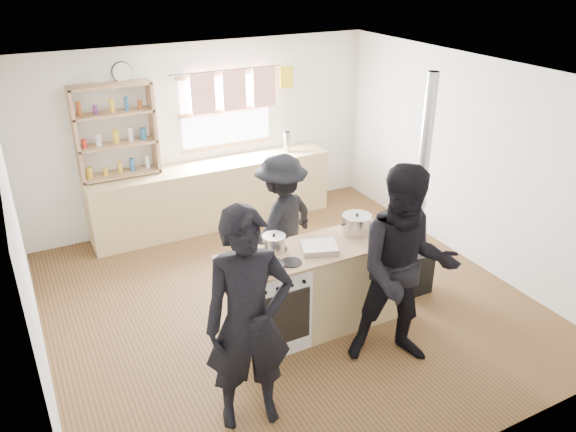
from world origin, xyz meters
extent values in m
cube|color=brown|center=(0.00, 0.00, -0.01)|extent=(5.00, 5.00, 0.01)
cube|color=tan|center=(0.00, 2.22, 0.45)|extent=(3.40, 0.55, 0.90)
cube|color=tan|center=(-1.20, 2.34, 0.94)|extent=(1.00, 0.28, 0.03)
cube|color=tan|center=(-1.20, 2.34, 1.33)|extent=(1.00, 0.28, 0.03)
cube|color=tan|center=(-1.20, 2.34, 1.74)|extent=(1.00, 0.28, 0.03)
cube|color=tan|center=(-1.20, 2.34, 2.08)|extent=(1.00, 0.28, 0.03)
cube|color=tan|center=(-1.68, 2.34, 1.50)|extent=(0.04, 0.28, 1.20)
cube|color=tan|center=(-0.72, 2.34, 1.50)|extent=(0.04, 0.28, 1.20)
cylinder|color=silver|center=(1.16, 2.22, 1.05)|extent=(0.10, 0.10, 0.29)
cube|color=silver|center=(-0.45, -0.55, 0.45)|extent=(0.60, 0.60, 0.90)
cube|color=tan|center=(0.45, -0.55, 0.45)|extent=(1.20, 0.60, 0.90)
cube|color=tan|center=(0.00, -0.55, 0.92)|extent=(1.84, 0.64, 0.03)
cylinder|color=black|center=(-0.52, -0.71, 0.96)|extent=(0.34, 0.34, 0.05)
cylinder|color=#3C6121|center=(-0.52, -0.71, 0.97)|extent=(0.23, 0.23, 0.02)
cube|color=silver|center=(0.05, -0.61, 0.96)|extent=(0.41, 0.38, 0.06)
cube|color=brown|center=(0.05, -0.61, 0.98)|extent=(0.35, 0.32, 0.02)
cylinder|color=silver|center=(-0.34, -0.41, 1.01)|extent=(0.22, 0.22, 0.15)
cylinder|color=silver|center=(-0.34, -0.41, 1.09)|extent=(0.23, 0.23, 0.01)
sphere|color=black|center=(-0.34, -0.41, 1.10)|extent=(0.03, 0.03, 0.03)
cylinder|color=#B5B5B7|center=(0.58, -0.47, 1.02)|extent=(0.29, 0.29, 0.19)
cylinder|color=#B5B5B7|center=(0.58, -0.47, 1.12)|extent=(0.30, 0.30, 0.01)
sphere|color=black|center=(0.58, -0.47, 1.14)|extent=(0.03, 0.03, 0.03)
cube|color=tan|center=(0.93, -0.54, 0.94)|extent=(0.34, 0.29, 0.02)
cube|color=olive|center=(0.93, -0.54, 1.00)|extent=(0.25, 0.19, 0.10)
cube|color=black|center=(1.39, -0.45, 0.25)|extent=(0.35, 0.35, 0.50)
cylinder|color=#ADADB2|center=(1.39, -0.45, 1.50)|extent=(0.12, 0.12, 2.00)
imported|color=black|center=(-1.04, -1.40, 0.96)|extent=(0.78, 0.59, 1.93)
imported|color=black|center=(0.51, -1.35, 0.98)|extent=(1.19, 1.10, 1.96)
imported|color=black|center=(0.14, 0.37, 0.79)|extent=(1.17, 0.96, 1.58)
camera|label=1|loc=(-2.42, -4.71, 3.57)|focal=35.00mm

